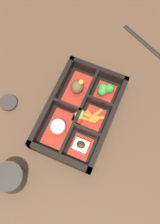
% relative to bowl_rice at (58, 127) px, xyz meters
% --- Properties ---
extents(ground_plane, '(3.00, 3.00, 0.00)m').
position_rel_bowl_rice_xyz_m(ground_plane, '(0.07, -0.04, -0.03)').
color(ground_plane, '#4C3523').
extents(bento_base, '(0.31, 0.19, 0.01)m').
position_rel_bowl_rice_xyz_m(bento_base, '(0.07, -0.04, -0.02)').
color(bento_base, black).
rests_on(bento_base, ground_plane).
extents(bento_rim, '(0.31, 0.19, 0.05)m').
position_rel_bowl_rice_xyz_m(bento_rim, '(0.07, -0.04, -0.00)').
color(bento_rim, black).
rests_on(bento_rim, ground_plane).
extents(bowl_rice, '(0.12, 0.07, 0.04)m').
position_rel_bowl_rice_xyz_m(bowl_rice, '(0.00, 0.00, 0.00)').
color(bowl_rice, maroon).
rests_on(bowl_rice, bento_base).
extents(bowl_stew, '(0.12, 0.07, 0.05)m').
position_rel_bowl_rice_xyz_m(bowl_stew, '(0.14, -0.00, -0.00)').
color(bowl_stew, maroon).
rests_on(bowl_stew, bento_base).
extents(bowl_tofu, '(0.07, 0.06, 0.04)m').
position_rel_bowl_rice_xyz_m(bowl_tofu, '(-0.02, -0.08, -0.01)').
color(bowl_tofu, maroon).
rests_on(bowl_tofu, bento_base).
extents(bowl_carrots, '(0.08, 0.06, 0.02)m').
position_rel_bowl_rice_xyz_m(bowl_carrots, '(0.07, -0.08, -0.01)').
color(bowl_carrots, maroon).
rests_on(bowl_carrots, bento_base).
extents(bowl_greens, '(0.07, 0.06, 0.03)m').
position_rel_bowl_rice_xyz_m(bowl_greens, '(0.17, -0.08, -0.00)').
color(bowl_greens, maroon).
rests_on(bowl_greens, bento_base).
extents(bowl_pickles, '(0.04, 0.03, 0.01)m').
position_rel_bowl_rice_xyz_m(bowl_pickles, '(0.06, -0.04, -0.01)').
color(bowl_pickles, maroon).
rests_on(bowl_pickles, bento_base).
extents(tea_cup, '(0.08, 0.08, 0.07)m').
position_rel_bowl_rice_xyz_m(tea_cup, '(-0.18, 0.06, 0.01)').
color(tea_cup, '#2D2823').
rests_on(tea_cup, ground_plane).
extents(chopsticks, '(0.11, 0.20, 0.01)m').
position_rel_bowl_rice_xyz_m(chopsticks, '(0.39, -0.15, -0.02)').
color(chopsticks, black).
rests_on(chopsticks, ground_plane).
extents(sauce_dish, '(0.05, 0.05, 0.01)m').
position_rel_bowl_rice_xyz_m(sauce_dish, '(0.02, 0.18, -0.02)').
color(sauce_dish, '#2D2823').
rests_on(sauce_dish, ground_plane).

